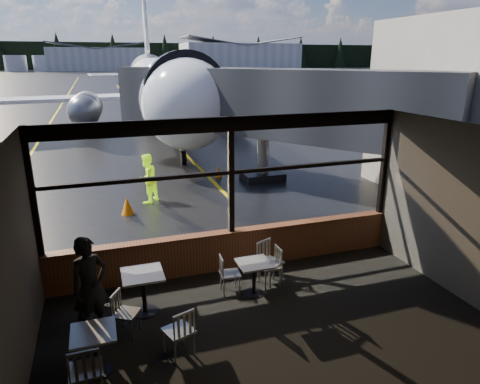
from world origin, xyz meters
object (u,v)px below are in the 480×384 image
cafe_table_mid (144,293)px  airliner (158,49)px  chair_near_w (230,274)px  cone_extra (127,206)px  chair_near_e (270,267)px  cone_nose (218,171)px  passenger (90,287)px  cafe_table_near (254,278)px  chair_mid_w (126,314)px  ground_crew (147,178)px  cafe_table_left (96,352)px  chair_left_s (86,371)px  cone_wing (69,134)px  chair_mid_s (179,331)px  jet_bridge (281,121)px  chair_near_n (270,263)px

cafe_table_mid → airliner: bearing=80.5°
chair_near_w → cone_extra: bearing=-159.1°
chair_near_e → cone_extra: bearing=23.7°
chair_near_e → cone_nose: size_ratio=1.86×
cafe_table_mid → passenger: 1.09m
airliner → cafe_table_near: bearing=-90.2°
chair_mid_w → ground_crew: bearing=-159.4°
cafe_table_left → chair_near_e: (3.55, 1.63, 0.07)m
chair_left_s → passenger: 1.68m
chair_near_e → chair_mid_w: 3.13m
cafe_table_near → cafe_table_mid: bearing=179.1°
chair_left_s → ground_crew: (1.90, 8.65, 0.35)m
cafe_table_near → chair_mid_w: chair_mid_w is taller
chair_mid_w → cone_extra: bearing=-154.1°
cafe_table_mid → cone_extra: size_ratio=1.51×
chair_near_e → cone_wing: chair_near_e is taller
cafe_table_mid → passenger: passenger is taller
chair_near_w → chair_mid_s: chair_mid_s is taller
airliner → cafe_table_left: airliner is taller
chair_mid_s → ground_crew: bearing=66.9°
jet_bridge → cone_extra: 6.13m
airliner → cafe_table_near: (-1.71, -23.42, -4.95)m
chair_near_n → cone_wing: chair_near_n is taller
cafe_table_near → cone_extra: 6.10m
cafe_table_left → airliner: bearing=79.0°
chair_near_w → chair_near_n: bearing=100.9°
cafe_table_near → cafe_table_mid: 2.21m
passenger → cone_wing: passenger is taller
passenger → chair_mid_w: bearing=-53.2°
airliner → cafe_table_near: size_ratio=48.28×
cone_nose → chair_mid_s: bearing=-109.1°
chair_near_w → cafe_table_near: bearing=67.9°
chair_near_e → passenger: passenger is taller
jet_bridge → cafe_table_near: jet_bridge is taller
chair_left_s → cone_extra: size_ratio=1.74×
cafe_table_mid → ground_crew: ground_crew is taller
jet_bridge → cone_extra: jet_bridge is taller
chair_near_e → ground_crew: ground_crew is taller
chair_mid_s → cone_wing: size_ratio=1.85×
cafe_table_left → cone_wing: bearing=93.4°
cafe_table_left → chair_left_s: bearing=-102.9°
cone_wing → chair_mid_w: bearing=-85.1°
passenger → chair_near_e: bearing=-19.9°
chair_near_n → ground_crew: bearing=-98.3°
jet_bridge → chair_mid_w: size_ratio=14.18×
chair_near_n → passenger: 3.70m
jet_bridge → chair_mid_s: 9.96m
chair_left_s → passenger: size_ratio=0.53×
cafe_table_mid → cone_extra: (0.12, 5.69, -0.14)m
cafe_table_mid → passenger: (-0.92, -0.33, 0.49)m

